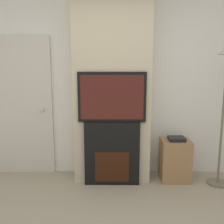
% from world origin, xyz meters
% --- Properties ---
extents(wall_back, '(6.00, 0.06, 2.70)m').
position_xyz_m(wall_back, '(0.00, 2.03, 1.35)').
color(wall_back, silver).
rests_on(wall_back, ground_plane).
extents(chimney_breast, '(1.04, 0.40, 2.70)m').
position_xyz_m(chimney_breast, '(0.00, 1.80, 1.35)').
color(chimney_breast, beige).
rests_on(chimney_breast, ground_plane).
extents(fireplace, '(0.75, 0.15, 0.88)m').
position_xyz_m(fireplace, '(0.00, 1.60, 0.44)').
color(fireplace, black).
rests_on(fireplace, ground_plane).
extents(television, '(0.90, 0.07, 0.66)m').
position_xyz_m(television, '(0.00, 1.60, 1.21)').
color(television, black).
rests_on(television, fireplace).
extents(media_stand, '(0.40, 0.36, 0.64)m').
position_xyz_m(media_stand, '(0.90, 1.73, 0.30)').
color(media_stand, '#997047').
rests_on(media_stand, ground_plane).
extents(entry_door, '(0.94, 0.09, 2.04)m').
position_xyz_m(entry_door, '(-1.36, 1.97, 1.02)').
color(entry_door, beige).
rests_on(entry_door, ground_plane).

